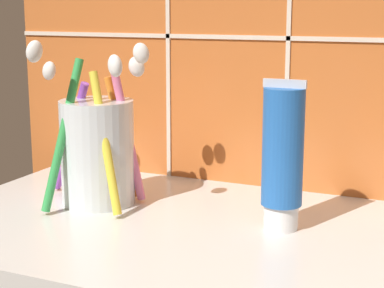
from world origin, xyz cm
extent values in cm
cube|color=silver|center=(0.00, 0.00, 1.00)|extent=(60.33, 33.20, 2.00)
cube|color=beige|center=(0.00, 16.00, 19.58)|extent=(70.33, 0.24, 0.50)
cylinder|color=silver|center=(-15.53, 2.59, 7.65)|extent=(7.97, 7.97, 11.30)
cylinder|color=pink|center=(-12.49, 3.86, 9.80)|extent=(3.70, 2.38, 14.97)
ellipsoid|color=white|center=(-11.04, 4.55, 18.29)|extent=(2.43, 2.06, 2.47)
cylinder|color=orange|center=(-13.61, 4.72, 9.04)|extent=(3.66, 2.73, 13.47)
ellipsoid|color=white|center=(-12.20, 5.59, 16.76)|extent=(2.48, 2.22, 2.51)
cylinder|color=purple|center=(-19.94, 3.95, 8.68)|extent=(6.30, 2.36, 12.92)
ellipsoid|color=white|center=(-23.00, 4.70, 15.97)|extent=(2.66, 1.84, 2.69)
cylinder|color=green|center=(-17.37, -1.04, 10.07)|extent=(2.71, 5.95, 15.63)
ellipsoid|color=white|center=(-18.27, -3.80, 18.78)|extent=(1.95, 2.59, 2.62)
cylinder|color=yellow|center=(-12.88, -0.09, 9.43)|extent=(5.37, 3.94, 14.37)
ellipsoid|color=white|center=(-10.49, -1.66, 17.51)|extent=(2.66, 2.36, 2.64)
cylinder|color=white|center=(5.11, 2.59, 3.23)|extent=(3.34, 3.34, 2.46)
cylinder|color=blue|center=(5.11, 2.59, 10.08)|extent=(3.93, 3.93, 11.23)
cube|color=silver|center=(5.11, 2.59, 16.09)|extent=(4.12, 0.36, 0.80)
camera|label=1|loc=(21.60, -54.74, 22.97)|focal=60.00mm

